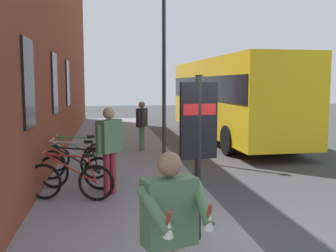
# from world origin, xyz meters

# --- Properties ---
(ground) EXTENTS (60.00, 60.00, 0.00)m
(ground) POSITION_xyz_m (6.00, -1.00, 0.00)
(ground) COLOR #38383A
(sidewalk_pavement) EXTENTS (24.00, 3.50, 0.12)m
(sidewalk_pavement) POSITION_xyz_m (8.00, 1.75, 0.06)
(sidewalk_pavement) COLOR slate
(sidewalk_pavement) RESTS_ON ground
(station_facade) EXTENTS (22.00, 0.65, 9.33)m
(station_facade) POSITION_xyz_m (8.99, 3.80, 4.66)
(station_facade) COLOR brown
(station_facade) RESTS_ON ground
(bicycle_far_end) EXTENTS (0.60, 1.73, 0.97)m
(bicycle_far_end) POSITION_xyz_m (2.32, 2.82, 0.51)
(bicycle_far_end) COLOR black
(bicycle_far_end) RESTS_ON sidewalk_pavement
(bicycle_end_of_row) EXTENTS (0.65, 1.71, 0.97)m
(bicycle_end_of_row) POSITION_xyz_m (3.13, 2.77, 0.51)
(bicycle_end_of_row) COLOR black
(bicycle_end_of_row) RESTS_ON sidewalk_pavement
(bicycle_nearest_sign) EXTENTS (0.48, 1.77, 0.97)m
(bicycle_nearest_sign) POSITION_xyz_m (4.00, 2.91, 0.51)
(bicycle_nearest_sign) COLOR black
(bicycle_nearest_sign) RESTS_ON sidewalk_pavement
(bicycle_under_window) EXTENTS (0.48, 1.77, 0.97)m
(bicycle_under_window) POSITION_xyz_m (4.89, 2.89, 0.51)
(bicycle_under_window) COLOR black
(bicycle_under_window) RESTS_ON sidewalk_pavement
(transit_info_sign) EXTENTS (0.16, 0.56, 2.40)m
(transit_info_sign) POSITION_xyz_m (0.11, 0.80, 1.72)
(transit_info_sign) COLOR black
(transit_info_sign) RESTS_ON sidewalk_pavement
(city_bus) EXTENTS (10.56, 2.83, 3.35)m
(city_bus) POSITION_xyz_m (10.42, -3.00, 1.92)
(city_bus) COLOR yellow
(city_bus) RESTS_ON ground
(pedestrian_by_facade) EXTENTS (0.58, 0.42, 1.67)m
(pedestrian_by_facade) POSITION_xyz_m (7.70, 0.94, 1.14)
(pedestrian_by_facade) COLOR #4C724C
(pedestrian_by_facade) RESTS_ON sidewalk_pavement
(pedestrian_near_bus) EXTENTS (0.55, 0.54, 1.80)m
(pedestrian_near_bus) POSITION_xyz_m (2.59, 2.06, 1.22)
(pedestrian_near_bus) COLOR maroon
(pedestrian_near_bus) RESTS_ON sidewalk_pavement
(tourist_with_hotdogs) EXTENTS (0.67, 0.67, 1.68)m
(tourist_with_hotdogs) POSITION_xyz_m (-1.93, 1.54, 1.16)
(tourist_with_hotdogs) COLOR #B2A599
(tourist_with_hotdogs) RESTS_ON sidewalk_pavement
(street_lamp) EXTENTS (0.28, 0.28, 5.68)m
(street_lamp) POSITION_xyz_m (6.91, 0.30, 3.45)
(street_lamp) COLOR #333338
(street_lamp) RESTS_ON sidewalk_pavement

